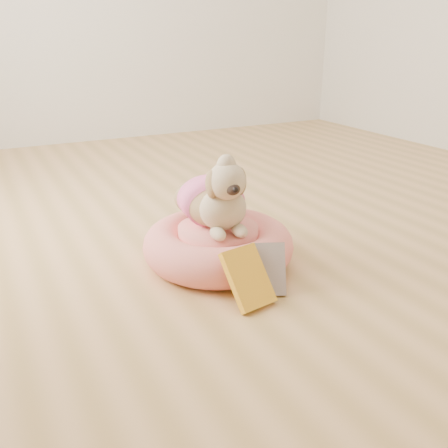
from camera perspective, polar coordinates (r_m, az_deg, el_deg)
name	(u,v)px	position (r m, az deg, el deg)	size (l,w,h in m)	color
floor	(274,217)	(2.49, 5.71, 0.82)	(4.50, 4.50, 0.00)	tan
pet_bed	(218,245)	(1.97, -0.67, -2.41)	(0.59, 0.59, 0.15)	#FF8D63
dog	(215,187)	(1.90, -1.05, 4.28)	(0.29, 0.43, 0.31)	brown
book_yellow	(248,278)	(1.68, 2.76, -6.15)	(0.14, 0.03, 0.21)	#F9F41A
book_white	(268,269)	(1.76, 5.06, -5.16)	(0.12, 0.02, 0.18)	white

